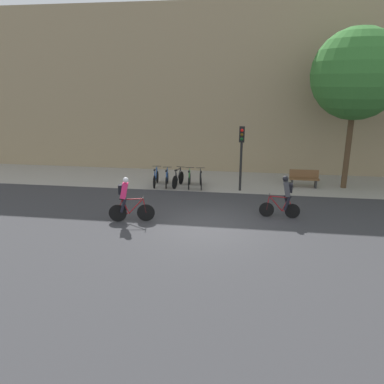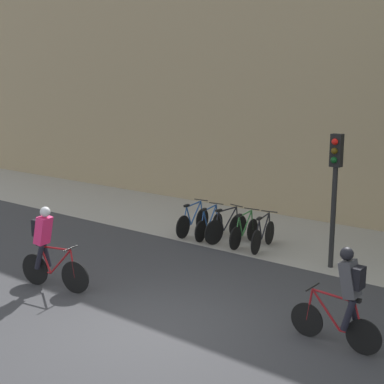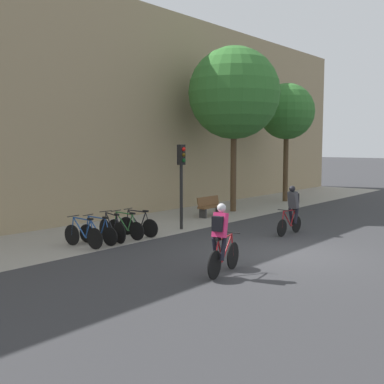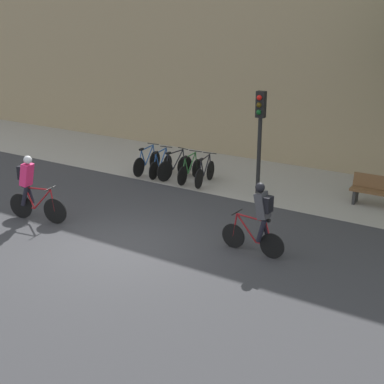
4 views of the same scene
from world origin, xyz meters
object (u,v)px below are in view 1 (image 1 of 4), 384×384
parked_bike_4 (201,180)px  traffic_light_pole (241,146)px  parked_bike_3 (189,180)px  parked_bike_1 (167,179)px  cyclist_grey (285,195)px  parked_bike_2 (178,179)px  cyclist_pink (127,198)px  parked_bike_0 (156,178)px  bench (304,178)px

parked_bike_4 → traffic_light_pole: 2.75m
parked_bike_3 → parked_bike_4: size_ratio=0.99×
parked_bike_1 → traffic_light_pole: 4.24m
cyclist_grey → parked_bike_2: 6.42m
cyclist_pink → parked_bike_3: (1.64, 5.24, -0.56)m
parked_bike_0 → parked_bike_1: parked_bike_0 is taller
cyclist_grey → traffic_light_pole: bearing=116.7°
parked_bike_1 → parked_bike_3: size_ratio=0.98×
cyclist_pink → parked_bike_3: size_ratio=1.09×
cyclist_grey → bench: 5.02m
parked_bike_3 → cyclist_grey: bearing=-41.3°
cyclist_grey → parked_bike_3: bearing=138.7°
bench → cyclist_pink: bearing=-140.9°
cyclist_grey → parked_bike_1: size_ratio=1.08×
parked_bike_2 → parked_bike_4: 1.19m
parked_bike_2 → parked_bike_4: (1.19, -0.00, -0.02)m
parked_bike_0 → cyclist_pink: bearing=-88.6°
parked_bike_2 → bench: parked_bike_2 is taller
cyclist_pink → parked_bike_2: (1.05, 5.24, -0.54)m
cyclist_grey → parked_bike_0: (-6.23, 3.92, -0.55)m
traffic_light_pole → parked_bike_2: bearing=175.4°
cyclist_pink → traffic_light_pole: (4.26, 4.98, 1.29)m
cyclist_pink → parked_bike_2: cyclist_pink is taller
parked_bike_2 → parked_bike_3: parked_bike_2 is taller
parked_bike_0 → parked_bike_1: 0.59m
parked_bike_2 → bench: size_ratio=1.10×
parked_bike_3 → cyclist_pink: bearing=-107.4°
parked_bike_3 → bench: size_ratio=1.10×
parked_bike_2 → parked_bike_3: (0.59, -0.00, -0.02)m
traffic_light_pole → cyclist_grey: bearing=-63.3°
cyclist_grey → traffic_light_pole: 4.29m
cyclist_pink → bench: cyclist_pink is taller
cyclist_pink → parked_bike_2: bearing=78.7°
cyclist_pink → parked_bike_4: (2.24, 5.24, -0.55)m
bench → parked_bike_0: bearing=-173.5°
parked_bike_3 → parked_bike_4: bearing=0.0°
parked_bike_0 → traffic_light_pole: bearing=-3.4°
parked_bike_0 → parked_bike_3: bearing=-0.0°
cyclist_grey → parked_bike_4: cyclist_grey is taller
cyclist_pink → parked_bike_1: 5.29m
parked_bike_0 → parked_bike_3: 1.78m
parked_bike_3 → traffic_light_pole: traffic_light_pole is taller
parked_bike_4 → traffic_light_pole: (2.02, -0.26, 1.84)m
parked_bike_0 → traffic_light_pole: (4.39, -0.26, 1.83)m
cyclist_pink → parked_bike_4: bearing=66.9°
cyclist_grey → parked_bike_3: size_ratio=1.06×
parked_bike_2 → cyclist_grey: bearing=-37.8°
parked_bike_2 → bench: 6.52m
parked_bike_3 → bench: bearing=8.4°
bench → traffic_light_pole: bearing=-160.9°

